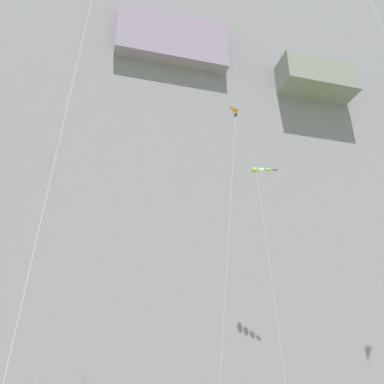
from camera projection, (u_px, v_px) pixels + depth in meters
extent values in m
cube|color=gray|center=(155.00, 150.00, 57.52)|extent=(180.00, 21.62, 62.43)
cube|color=gray|center=(172.00, 42.00, 51.74)|extent=(14.63, 2.82, 7.34)
cube|color=gray|center=(315.00, 81.00, 54.30)|extent=(10.71, 4.86, 4.37)
pyramid|color=orange|center=(239.00, 113.00, 31.93)|extent=(1.21, 1.21, 0.26)
cube|color=navy|center=(236.00, 115.00, 32.07)|extent=(0.25, 0.25, 0.34)
cylinder|color=silver|center=(229.00, 233.00, 27.04)|extent=(2.46, 1.12, 20.75)
cylinder|color=silver|center=(71.00, 90.00, 20.95)|extent=(0.80, 6.04, 30.83)
ellipsoid|color=#8CCC33|center=(254.00, 170.00, 37.34)|extent=(0.68, 0.68, 0.54)
ellipsoid|color=white|center=(261.00, 170.00, 37.32)|extent=(0.65, 0.58, 0.45)
ellipsoid|color=#8CCC33|center=(268.00, 170.00, 37.29)|extent=(0.62, 0.49, 0.35)
ellipsoid|color=purple|center=(275.00, 169.00, 37.26)|extent=(0.59, 0.39, 0.25)
cylinder|color=silver|center=(270.00, 267.00, 32.08)|extent=(0.33, 2.91, 18.95)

